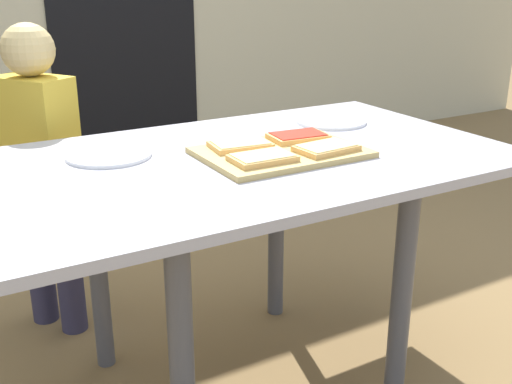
% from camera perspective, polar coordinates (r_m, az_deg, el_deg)
% --- Properties ---
extents(house_door, '(0.90, 0.02, 2.00)m').
position_cam_1_polar(house_door, '(3.94, -11.95, 16.24)').
color(house_door, black).
rests_on(house_door, ground).
extents(dining_table, '(1.47, 0.86, 0.73)m').
position_cam_1_polar(dining_table, '(1.72, -1.55, 0.30)').
color(dining_table, '#A9A7B1').
rests_on(dining_table, ground).
extents(cutting_board, '(0.43, 0.30, 0.02)m').
position_cam_1_polar(cutting_board, '(1.71, 2.28, 3.61)').
color(cutting_board, tan).
rests_on(cutting_board, dining_table).
extents(pizza_slice_far_left, '(0.17, 0.12, 0.02)m').
position_cam_1_polar(pizza_slice_far_left, '(1.72, -1.42, 4.30)').
color(pizza_slice_far_left, '#E2AB60').
rests_on(pizza_slice_far_left, cutting_board).
extents(pizza_slice_near_right, '(0.17, 0.12, 0.02)m').
position_cam_1_polar(pizza_slice_near_right, '(1.70, 6.38, 3.99)').
color(pizza_slice_near_right, '#E2AB60').
rests_on(pizza_slice_near_right, cutting_board).
extents(pizza_slice_far_right, '(0.17, 0.12, 0.02)m').
position_cam_1_polar(pizza_slice_far_right, '(1.81, 3.84, 5.05)').
color(pizza_slice_far_right, '#E2AB60').
rests_on(pizza_slice_far_right, cutting_board).
extents(pizza_slice_near_left, '(0.16, 0.11, 0.02)m').
position_cam_1_polar(pizza_slice_near_left, '(1.60, 0.60, 3.12)').
color(pizza_slice_near_left, '#E2AB60').
rests_on(pizza_slice_near_left, cutting_board).
extents(plate_white_left, '(0.23, 0.23, 0.01)m').
position_cam_1_polar(plate_white_left, '(1.74, -13.19, 3.28)').
color(plate_white_left, white).
rests_on(plate_white_left, dining_table).
extents(plate_white_right, '(0.23, 0.23, 0.01)m').
position_cam_1_polar(plate_white_right, '(2.08, 6.81, 6.39)').
color(plate_white_right, white).
rests_on(plate_white_right, dining_table).
extents(child_left, '(0.24, 0.28, 1.06)m').
position_cam_1_polar(child_left, '(2.19, -18.85, 2.48)').
color(child_left, '#322F47').
rests_on(child_left, ground).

